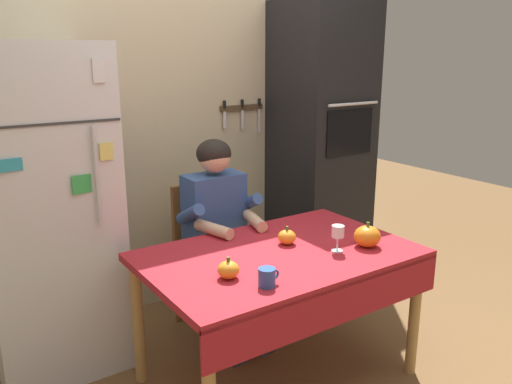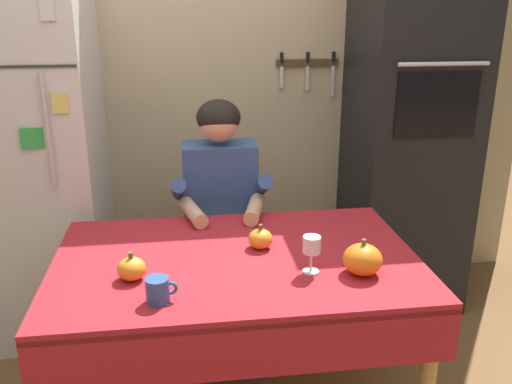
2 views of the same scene
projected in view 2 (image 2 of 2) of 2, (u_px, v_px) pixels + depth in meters
The scene contains 11 objects.
back_wall_assembly at pixel (222, 72), 3.10m from camera, with size 3.70×0.13×2.60m.
refrigerator at pixel (31, 165), 2.73m from camera, with size 0.68×0.71×1.80m.
wall_oven at pixel (409, 123), 2.98m from camera, with size 0.60×0.64×2.10m.
dining_table at pixel (237, 279), 2.11m from camera, with size 1.40×0.90×0.74m.
chair_behind_person at pixel (220, 233), 2.90m from camera, with size 0.40×0.40×0.93m.
seated_person at pixel (221, 205), 2.65m from camera, with size 0.47×0.55×1.25m.
coffee_mug at pixel (158, 290), 1.77m from camera, with size 0.10×0.08×0.09m.
wine_glass at pixel (312, 247), 1.95m from camera, with size 0.07×0.07×0.14m.
pumpkin_large at pixel (260, 239), 2.17m from camera, with size 0.10×0.10×0.10m.
pumpkin_medium at pixel (132, 269), 1.92m from camera, with size 0.10×0.10×0.10m.
pumpkin_small at pixel (363, 259), 1.95m from camera, with size 0.14×0.14×0.14m.
Camera 2 is at (-0.18, -1.80, 1.67)m, focal length 38.10 mm.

